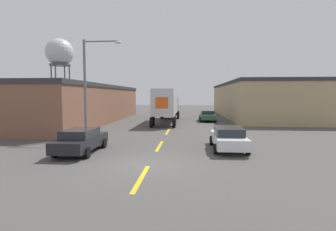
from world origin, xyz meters
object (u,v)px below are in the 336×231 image
(semi_truck, at_px, (167,103))
(parked_car_right_near, at_px, (228,138))
(street_lamp, at_px, (90,81))
(water_tower, at_px, (60,53))
(parked_car_right_far, at_px, (207,115))
(parked_car_left_near, at_px, (81,140))

(semi_truck, relative_size, parked_car_right_near, 2.94)
(street_lamp, bearing_deg, semi_truck, 68.67)
(semi_truck, bearing_deg, street_lamp, -111.21)
(parked_car_right_near, distance_m, street_lamp, 11.44)
(water_tower, bearing_deg, parked_car_right_near, -52.39)
(parked_car_right_near, distance_m, water_tower, 52.05)
(semi_truck, distance_m, water_tower, 36.47)
(parked_car_right_near, xyz_separation_m, water_tower, (-30.92, 40.13, 11.93))
(parked_car_right_far, height_order, water_tower, water_tower)
(street_lamp, bearing_deg, parked_car_right_far, 55.22)
(parked_car_left_near, bearing_deg, semi_truck, 78.50)
(parked_car_right_far, xyz_separation_m, water_tower, (-30.92, 21.88, 11.93))
(parked_car_left_near, relative_size, parked_car_right_far, 1.00)
(water_tower, distance_m, street_lamp, 42.81)
(parked_car_left_near, xyz_separation_m, parked_car_right_far, (8.83, 19.80, 0.00))
(water_tower, xyz_separation_m, street_lamp, (20.73, -36.56, -8.15))
(parked_car_left_near, bearing_deg, parked_car_right_far, 65.96)
(parked_car_right_far, xyz_separation_m, street_lamp, (-10.19, -14.67, 3.79))
(water_tower, bearing_deg, semi_truck, -42.64)
(parked_car_right_near, bearing_deg, water_tower, 127.61)
(semi_truck, xyz_separation_m, parked_car_right_far, (5.17, 1.83, -1.68))
(semi_truck, bearing_deg, parked_car_right_far, 19.56)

